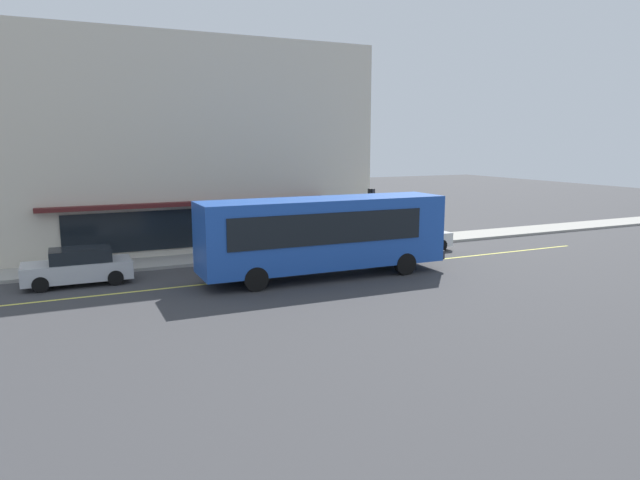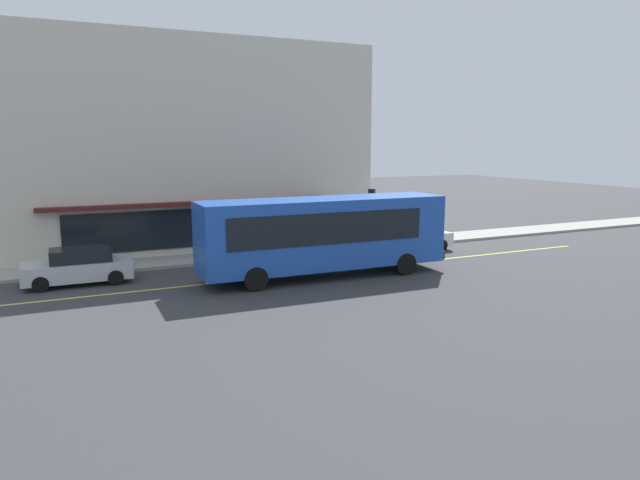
# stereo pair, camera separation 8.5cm
# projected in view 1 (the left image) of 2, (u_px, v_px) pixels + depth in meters

# --- Properties ---
(ground) EXTENTS (120.00, 120.00, 0.00)m
(ground) POSITION_uv_depth(u_px,v_px,m) (275.00, 277.00, 25.49)
(ground) COLOR #38383A
(sidewalk) EXTENTS (80.00, 2.56, 0.15)m
(sidewalk) POSITION_uv_depth(u_px,v_px,m) (241.00, 255.00, 29.87)
(sidewalk) COLOR #9E9B93
(sidewalk) RESTS_ON ground
(lane_centre_stripe) EXTENTS (36.00, 0.16, 0.01)m
(lane_centre_stripe) POSITION_uv_depth(u_px,v_px,m) (275.00, 277.00, 25.49)
(lane_centre_stripe) COLOR #D8D14C
(lane_centre_stripe) RESTS_ON ground
(storefront_building) EXTENTS (21.13, 9.89, 11.34)m
(storefront_building) POSITION_uv_depth(u_px,v_px,m) (172.00, 146.00, 33.29)
(storefront_building) COLOR beige
(storefront_building) RESTS_ON ground
(bus) EXTENTS (11.17, 2.75, 3.50)m
(bus) POSITION_uv_depth(u_px,v_px,m) (325.00, 233.00, 25.18)
(bus) COLOR #1E4CAD
(bus) RESTS_ON ground
(traffic_light) EXTENTS (0.30, 0.52, 3.20)m
(traffic_light) POSITION_uv_depth(u_px,v_px,m) (372.00, 203.00, 31.96)
(traffic_light) COLOR #2D2D33
(traffic_light) RESTS_ON sidewalk
(car_white) EXTENTS (4.32, 1.90, 1.52)m
(car_white) POSITION_uv_depth(u_px,v_px,m) (411.00, 237.00, 31.46)
(car_white) COLOR white
(car_white) RESTS_ON ground
(car_silver) EXTENTS (4.33, 1.91, 1.52)m
(car_silver) POSITION_uv_depth(u_px,v_px,m) (78.00, 267.00, 24.07)
(car_silver) COLOR #B7BABF
(car_silver) RESTS_ON ground
(pedestrian_mid_block) EXTENTS (0.34, 0.34, 1.69)m
(pedestrian_mid_block) POSITION_uv_depth(u_px,v_px,m) (262.00, 232.00, 30.54)
(pedestrian_mid_block) COLOR black
(pedestrian_mid_block) RESTS_ON sidewalk
(pedestrian_near_storefront) EXTENTS (0.34, 0.34, 1.58)m
(pedestrian_near_storefront) POSITION_uv_depth(u_px,v_px,m) (371.00, 225.00, 33.83)
(pedestrian_near_storefront) COLOR black
(pedestrian_near_storefront) RESTS_ON sidewalk
(pedestrian_at_corner) EXTENTS (0.34, 0.34, 1.60)m
(pedestrian_at_corner) POSITION_uv_depth(u_px,v_px,m) (328.00, 232.00, 31.16)
(pedestrian_at_corner) COLOR black
(pedestrian_at_corner) RESTS_ON sidewalk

